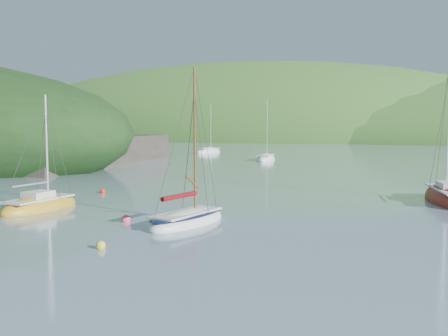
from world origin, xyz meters
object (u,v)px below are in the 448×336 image
at_px(daysailer_white, 187,220).
at_px(distant_sloop_a, 266,159).
at_px(distant_sloop_c, 208,152).
at_px(sailboat_yellow, 40,207).

xyz_separation_m(daysailer_white, distant_sloop_a, (-11.13, 45.17, -0.04)).
distance_m(daysailer_white, distant_sloop_a, 46.52).
bearing_deg(daysailer_white, distant_sloop_c, 123.34).
height_order(sailboat_yellow, distant_sloop_a, distant_sloop_a).
bearing_deg(distant_sloop_a, daysailer_white, -84.07).
bearing_deg(sailboat_yellow, distant_sloop_a, 92.27).
bearing_deg(distant_sloop_a, distant_sloop_c, 129.90).
bearing_deg(daysailer_white, sailboat_yellow, -173.05).
distance_m(daysailer_white, sailboat_yellow, 9.97).
distance_m(daysailer_white, distant_sloop_c, 65.29).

